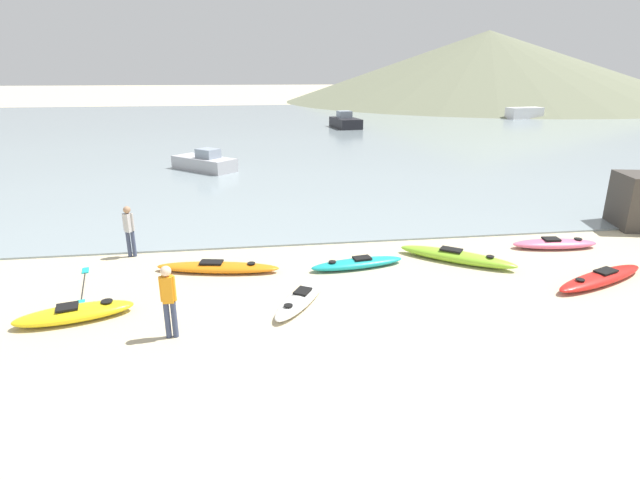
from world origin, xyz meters
The scene contains 17 objects.
ground_plane centered at (0.00, 0.00, 0.00)m, with size 400.00×400.00×0.00m, color #C6B793.
bay_water centered at (0.00, 44.88, 0.03)m, with size 160.00×70.00×0.06m, color gray.
far_hill_left centered at (42.62, 84.94, 6.13)m, with size 73.01×73.01×12.26m, color #6B7056.
far_hill_midleft centered at (54.84, 97.56, 3.91)m, with size 66.34×66.34×7.83m, color #6B7056.
kayak_on_sand_0 centered at (-2.19, 7.97, 0.14)m, with size 3.62×1.31×0.32m.
kayak_on_sand_1 centered at (4.96, 7.72, 0.18)m, with size 3.22×2.67×0.39m.
kayak_on_sand_2 centered at (-5.35, 5.47, 0.17)m, with size 2.72×1.40×0.39m.
kayak_on_sand_4 centered at (1.88, 7.71, 0.13)m, with size 2.91×1.05×0.31m.
kayak_on_sand_5 centered at (8.65, 8.45, 0.15)m, with size 2.84×0.97×0.34m.
kayak_on_sand_6 centered at (8.25, 5.65, 0.15)m, with size 3.49×1.91×0.34m.
kayak_on_sand_7 centered at (-0.04, 5.59, 0.13)m, with size 1.85×2.57×0.30m.
person_near_foreground centered at (-3.00, 4.33, 0.96)m, with size 0.34×0.23×1.67m.
person_near_waterline centered at (-4.90, 9.64, 0.93)m, with size 0.33×0.29×1.63m.
moored_boat_0 centered at (8.67, 44.28, 0.62)m, with size 2.68×4.59×1.61m.
moored_boat_1 centered at (31.75, 51.23, 0.69)m, with size 4.46×2.39×1.27m.
moored_boat_2 centered at (-3.64, 23.56, 0.50)m, with size 3.90×3.87×1.25m.
loose_paddle centered at (-5.75, 7.45, 0.01)m, with size 0.81×2.75×0.03m.
Camera 1 is at (-1.19, -5.69, 5.54)m, focal length 28.00 mm.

